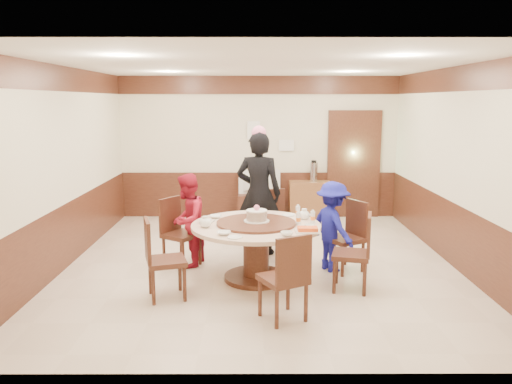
{
  "coord_description": "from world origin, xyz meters",
  "views": [
    {
      "loc": [
        -0.09,
        -6.95,
        2.32
      ],
      "look_at": [
        -0.06,
        -0.28,
        1.1
      ],
      "focal_mm": 35.0,
      "sensor_mm": 36.0,
      "label": 1
    }
  ],
  "objects_px": {
    "person_blue": "(333,226)",
    "television": "(260,182)",
    "side_cabinet": "(309,200)",
    "thermos": "(314,172)",
    "person_standing": "(259,193)",
    "shrimp_platter": "(308,230)",
    "birthday_cake": "(257,216)",
    "banquet_table": "(256,240)",
    "person_red": "(187,220)",
    "tv_stand": "(260,207)"
  },
  "relations": [
    {
      "from": "person_red",
      "to": "shrimp_platter",
      "type": "height_order",
      "value": "person_red"
    },
    {
      "from": "shrimp_platter",
      "to": "side_cabinet",
      "type": "bearing_deg",
      "value": 83.37
    },
    {
      "from": "banquet_table",
      "to": "birthday_cake",
      "type": "distance_m",
      "value": 0.33
    },
    {
      "from": "thermos",
      "to": "birthday_cake",
      "type": "bearing_deg",
      "value": -108.4
    },
    {
      "from": "birthday_cake",
      "to": "tv_stand",
      "type": "xyz_separation_m",
      "value": [
        0.08,
        3.4,
        -0.61
      ]
    },
    {
      "from": "banquet_table",
      "to": "person_standing",
      "type": "relative_size",
      "value": 0.9
    },
    {
      "from": "television",
      "to": "side_cabinet",
      "type": "relative_size",
      "value": 1.03
    },
    {
      "from": "birthday_cake",
      "to": "television",
      "type": "height_order",
      "value": "birthday_cake"
    },
    {
      "from": "shrimp_platter",
      "to": "side_cabinet",
      "type": "xyz_separation_m",
      "value": [
        0.45,
        3.86,
        -0.4
      ]
    },
    {
      "from": "tv_stand",
      "to": "person_red",
      "type": "bearing_deg",
      "value": -110.08
    },
    {
      "from": "banquet_table",
      "to": "thermos",
      "type": "xyz_separation_m",
      "value": [
        1.15,
        3.46,
        0.41
      ]
    },
    {
      "from": "birthday_cake",
      "to": "television",
      "type": "bearing_deg",
      "value": 88.71
    },
    {
      "from": "person_blue",
      "to": "shrimp_platter",
      "type": "xyz_separation_m",
      "value": [
        -0.43,
        -0.77,
        0.16
      ]
    },
    {
      "from": "person_red",
      "to": "thermos",
      "type": "height_order",
      "value": "person_red"
    },
    {
      "from": "side_cabinet",
      "to": "banquet_table",
      "type": "bearing_deg",
      "value": -107.23
    },
    {
      "from": "birthday_cake",
      "to": "shrimp_platter",
      "type": "height_order",
      "value": "birthday_cake"
    },
    {
      "from": "banquet_table",
      "to": "person_blue",
      "type": "bearing_deg",
      "value": 19.56
    },
    {
      "from": "banquet_table",
      "to": "side_cabinet",
      "type": "bearing_deg",
      "value": 72.77
    },
    {
      "from": "person_blue",
      "to": "side_cabinet",
      "type": "relative_size",
      "value": 1.56
    },
    {
      "from": "person_red",
      "to": "television",
      "type": "bearing_deg",
      "value": 172.42
    },
    {
      "from": "person_standing",
      "to": "side_cabinet",
      "type": "distance_m",
      "value": 2.56
    },
    {
      "from": "tv_stand",
      "to": "thermos",
      "type": "xyz_separation_m",
      "value": [
        1.06,
        0.03,
        0.69
      ]
    },
    {
      "from": "person_red",
      "to": "shrimp_platter",
      "type": "distance_m",
      "value": 1.86
    },
    {
      "from": "birthday_cake",
      "to": "thermos",
      "type": "relative_size",
      "value": 0.88
    },
    {
      "from": "person_red",
      "to": "thermos",
      "type": "distance_m",
      "value": 3.6
    },
    {
      "from": "person_standing",
      "to": "shrimp_platter",
      "type": "bearing_deg",
      "value": 121.74
    },
    {
      "from": "side_cabinet",
      "to": "thermos",
      "type": "bearing_deg",
      "value": 0.0
    },
    {
      "from": "banquet_table",
      "to": "thermos",
      "type": "relative_size",
      "value": 4.42
    },
    {
      "from": "banquet_table",
      "to": "shrimp_platter",
      "type": "relative_size",
      "value": 5.6
    },
    {
      "from": "tv_stand",
      "to": "thermos",
      "type": "height_order",
      "value": "thermos"
    },
    {
      "from": "person_standing",
      "to": "thermos",
      "type": "xyz_separation_m",
      "value": [
        1.1,
        2.28,
        0.0
      ]
    },
    {
      "from": "person_standing",
      "to": "thermos",
      "type": "height_order",
      "value": "person_standing"
    },
    {
      "from": "thermos",
      "to": "banquet_table",
      "type": "bearing_deg",
      "value": -108.34
    },
    {
      "from": "person_blue",
      "to": "television",
      "type": "bearing_deg",
      "value": -9.95
    },
    {
      "from": "person_standing",
      "to": "television",
      "type": "xyz_separation_m",
      "value": [
        0.04,
        2.25,
        -0.2
      ]
    },
    {
      "from": "television",
      "to": "thermos",
      "type": "height_order",
      "value": "thermos"
    },
    {
      "from": "banquet_table",
      "to": "side_cabinet",
      "type": "relative_size",
      "value": 2.1
    },
    {
      "from": "person_blue",
      "to": "birthday_cake",
      "type": "xyz_separation_m",
      "value": [
        -1.05,
        -0.34,
        0.23
      ]
    },
    {
      "from": "person_red",
      "to": "birthday_cake",
      "type": "relative_size",
      "value": 3.97
    },
    {
      "from": "television",
      "to": "person_standing",
      "type": "bearing_deg",
      "value": 84.64
    },
    {
      "from": "television",
      "to": "side_cabinet",
      "type": "xyz_separation_m",
      "value": [
        0.99,
        0.03,
        -0.36
      ]
    },
    {
      "from": "person_red",
      "to": "shrimp_platter",
      "type": "bearing_deg",
      "value": 71.38
    },
    {
      "from": "banquet_table",
      "to": "television",
      "type": "distance_m",
      "value": 3.44
    },
    {
      "from": "television",
      "to": "side_cabinet",
      "type": "distance_m",
      "value": 1.05
    },
    {
      "from": "person_blue",
      "to": "shrimp_platter",
      "type": "relative_size",
      "value": 4.15
    },
    {
      "from": "person_blue",
      "to": "side_cabinet",
      "type": "bearing_deg",
      "value": -27.9
    },
    {
      "from": "birthday_cake",
      "to": "tv_stand",
      "type": "height_order",
      "value": "birthday_cake"
    },
    {
      "from": "person_red",
      "to": "side_cabinet",
      "type": "relative_size",
      "value": 1.66
    },
    {
      "from": "shrimp_platter",
      "to": "television",
      "type": "bearing_deg",
      "value": 98.02
    },
    {
      "from": "banquet_table",
      "to": "person_red",
      "type": "bearing_deg",
      "value": 149.9
    }
  ]
}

